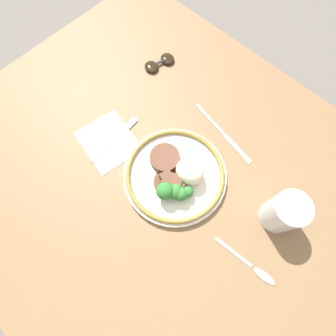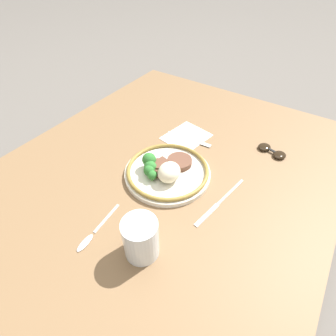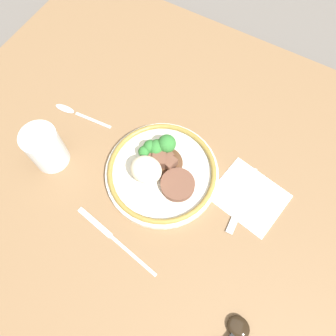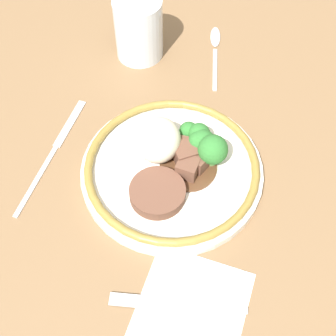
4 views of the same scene
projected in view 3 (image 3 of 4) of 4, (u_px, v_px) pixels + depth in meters
ground_plane at (170, 177)px, 0.81m from camera, size 8.00×8.00×0.00m
dining_table at (170, 174)px, 0.79m from camera, size 1.22×0.99×0.03m
napkin at (249, 196)px, 0.75m from camera, size 0.17×0.16×0.00m
plate at (161, 169)px, 0.76m from camera, size 0.26×0.26×0.07m
juice_glass at (46, 149)px, 0.75m from camera, size 0.08×0.08×0.11m
fork at (240, 206)px, 0.74m from camera, size 0.02×0.17×0.00m
knife at (113, 238)px, 0.71m from camera, size 0.23×0.05×0.00m
spoon at (72, 111)px, 0.84m from camera, size 0.16×0.03×0.01m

